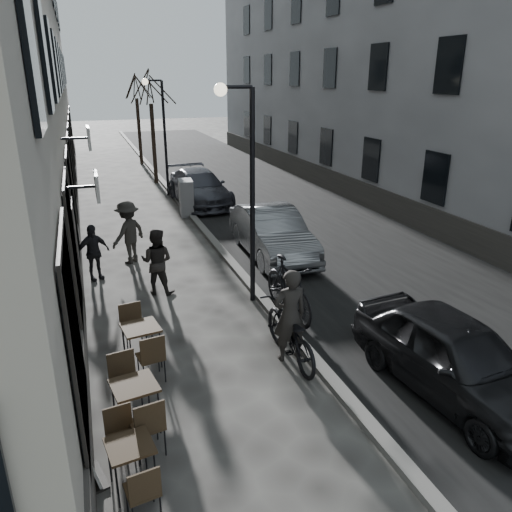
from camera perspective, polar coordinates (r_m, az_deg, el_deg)
ground at (r=7.87m, az=15.11°, el=-22.65°), size 120.00×120.00×0.00m
road at (r=22.54m, az=0.66°, el=6.61°), size 7.30×60.00×0.00m
kerb at (r=21.60m, az=-8.53°, el=5.94°), size 0.25×60.00×0.12m
building_right at (r=25.01m, az=13.96°, el=25.86°), size 4.00×35.00×16.00m
streetlamp_near at (r=11.35m, az=-1.25°, el=9.44°), size 0.90×0.28×5.09m
streetlamp_far at (r=22.97m, az=-10.88°, el=14.51°), size 0.90×0.28×5.09m
tree_near at (r=25.86m, az=-12.04°, el=18.36°), size 2.40×2.40×5.70m
tree_far at (r=31.81m, az=-13.60°, el=18.50°), size 2.40×2.40×5.70m
bistro_set_a at (r=7.32m, az=-14.06°, el=-21.84°), size 0.66×1.48×0.85m
bistro_set_b at (r=8.24m, az=-13.59°, el=-15.89°), size 0.76×1.68×0.96m
bistro_set_c at (r=9.82m, az=-12.93°, el=-9.49°), size 0.75×1.67×0.96m
sign_board at (r=7.60m, az=-18.84°, el=-20.88°), size 0.47×0.63×1.00m
utility_cabinet at (r=19.86m, az=-7.98°, el=6.62°), size 0.61×0.98×1.40m
bicycle at (r=9.75m, az=3.83°, el=-8.69°), size 0.80×2.19×1.14m
cyclist_rider at (r=9.58m, az=3.88°, el=-6.79°), size 0.69×0.46×1.87m
pedestrian_near at (r=12.70m, az=-11.26°, el=-0.62°), size 1.03×0.95×1.70m
pedestrian_mid at (r=14.98m, az=-14.38°, el=2.64°), size 1.36×1.30×1.85m
pedestrian_far at (r=14.02m, az=-18.12°, el=0.40°), size 0.98×0.68×1.54m
car_near at (r=9.35m, az=21.75°, el=-10.61°), size 2.04×4.30×1.42m
car_mid at (r=15.11m, az=1.86°, el=2.67°), size 1.71×4.52×1.47m
car_far at (r=21.59m, az=-6.51°, el=7.79°), size 2.18×4.93×1.41m
moped at (r=11.40m, az=3.72°, el=-3.67°), size 0.77×2.27×1.34m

